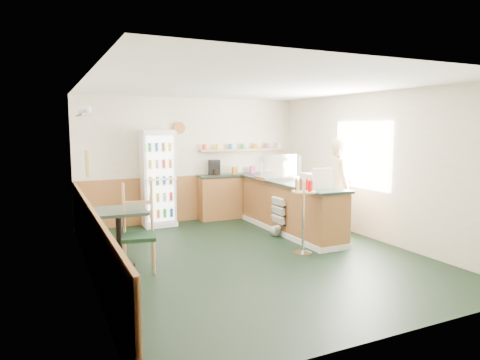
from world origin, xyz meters
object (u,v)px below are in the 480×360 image
condiment_stand (304,206)px  cafe_table (119,227)px  drinks_fridge (158,178)px  shopkeeper (340,188)px  cafe_chair (137,225)px  display_case (278,167)px  cash_register (316,180)px

condiment_stand → cafe_table: size_ratio=1.42×
drinks_fridge → shopkeeper: (2.89, -2.32, -0.07)m
condiment_stand → cafe_chair: size_ratio=0.96×
display_case → shopkeeper: size_ratio=0.46×
cash_register → cafe_chair: (-3.18, -0.08, -0.47)m
cafe_table → cafe_chair: bearing=-46.9°
condiment_stand → display_case: bearing=72.5°
drinks_fridge → display_case: (2.19, -1.21, 0.25)m
drinks_fridge → display_case: drinks_fridge is taller
display_case → cafe_chair: bearing=-156.3°
condiment_stand → cafe_table: (-2.84, 0.63, -0.20)m
drinks_fridge → cafe_chair: size_ratio=1.59×
cafe_table → condiment_stand: bearing=-12.5°
display_case → cafe_table: display_case is taller
cafe_table → drinks_fridge: bearing=62.9°
cash_register → shopkeeper: size_ratio=0.24×
drinks_fridge → display_case: size_ratio=2.33×
condiment_stand → cafe_chair: 2.65m
cafe_chair → shopkeeper: bearing=15.4°
display_case → cafe_table: 3.65m
shopkeeper → cafe_table: shopkeeper is taller
display_case → shopkeeper: 1.35m
shopkeeper → display_case: bearing=54.1°
drinks_fridge → cafe_chair: bearing=-110.8°
cash_register → cafe_table: cash_register is taller
shopkeeper → cafe_table: (-4.10, -0.05, -0.33)m
cafe_chair → cafe_table: bearing=144.3°
condiment_stand → cafe_table: condiment_stand is taller
display_case → cash_register: display_case is taller
cafe_table → cafe_chair: 0.33m
condiment_stand → cafe_chair: cafe_chair is taller
drinks_fridge → cash_register: (2.19, -2.53, 0.13)m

